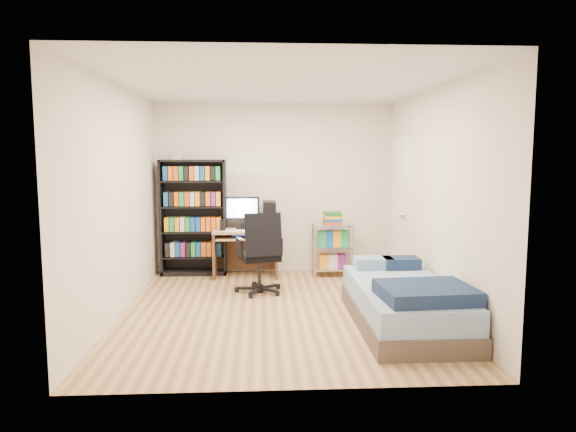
{
  "coord_description": "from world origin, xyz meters",
  "views": [
    {
      "loc": [
        -0.22,
        -5.63,
        1.73
      ],
      "look_at": [
        0.11,
        0.4,
        1.02
      ],
      "focal_mm": 32.0,
      "sensor_mm": 36.0,
      "label": 1
    }
  ],
  "objects": [
    {
      "name": "door",
      "position": [
        1.72,
        1.35,
        1.0
      ],
      "size": [
        0.12,
        0.8,
        2.0
      ],
      "color": "white",
      "rests_on": "room"
    },
    {
      "name": "bed",
      "position": [
        1.25,
        -0.61,
        0.24
      ],
      "size": [
        0.97,
        1.94,
        0.55
      ],
      "color": "brown",
      "rests_on": "room"
    },
    {
      "name": "office_chair",
      "position": [
        -0.22,
        0.72,
        0.33
      ],
      "size": [
        0.75,
        0.75,
        1.04
      ],
      "rotation": [
        0.0,
        0.0,
        0.25
      ],
      "color": "black",
      "rests_on": "room"
    },
    {
      "name": "wire_cart",
      "position": [
        0.83,
        1.66,
        0.6
      ],
      "size": [
        0.58,
        0.42,
        0.92
      ],
      "rotation": [
        0.0,
        0.0,
        -0.02
      ],
      "color": "silver",
      "rests_on": "room"
    },
    {
      "name": "room",
      "position": [
        0.0,
        0.0,
        1.25
      ],
      "size": [
        3.58,
        4.08,
        2.58
      ],
      "color": "tan",
      "rests_on": "ground"
    },
    {
      "name": "computer_desk",
      "position": [
        -0.34,
        1.7,
        0.62
      ],
      "size": [
        0.91,
        0.53,
        1.14
      ],
      "color": "tan",
      "rests_on": "room"
    },
    {
      "name": "media_shelf",
      "position": [
        -1.19,
        1.84,
        0.86
      ],
      "size": [
        0.94,
        0.31,
        1.74
      ],
      "color": "black",
      "rests_on": "room"
    }
  ]
}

